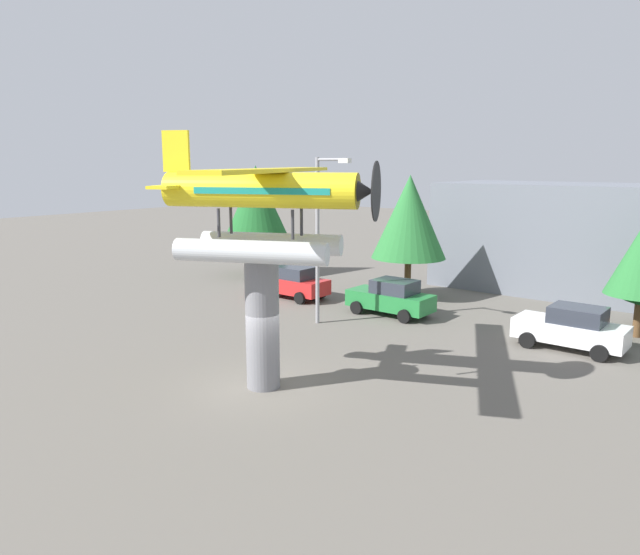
{
  "coord_description": "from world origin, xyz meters",
  "views": [
    {
      "loc": [
        13.13,
        -13.41,
        7.3
      ],
      "look_at": [
        0.0,
        3.0,
        3.24
      ],
      "focal_mm": 33.33,
      "sensor_mm": 36.0,
      "label": 1
    }
  ],
  "objects_px": {
    "car_mid_green": "(391,297)",
    "streetlight_primary": "(321,229)",
    "floatplane_monument": "(264,206)",
    "car_near_red": "(293,282)",
    "tree_west": "(256,204)",
    "car_far_white": "(572,328)",
    "display_pedestal": "(262,324)",
    "tree_east": "(409,217)",
    "storefront_building": "(551,236)"
  },
  "relations": [
    {
      "from": "car_near_red",
      "to": "storefront_building",
      "type": "height_order",
      "value": "storefront_building"
    },
    {
      "from": "floatplane_monument",
      "to": "car_mid_green",
      "type": "distance_m",
      "value": 11.98
    },
    {
      "from": "car_mid_green",
      "to": "tree_east",
      "type": "height_order",
      "value": "tree_east"
    },
    {
      "from": "display_pedestal",
      "to": "car_far_white",
      "type": "bearing_deg",
      "value": 57.4
    },
    {
      "from": "display_pedestal",
      "to": "tree_east",
      "type": "xyz_separation_m",
      "value": [
        -3.01,
        14.43,
        2.3
      ]
    },
    {
      "from": "tree_west",
      "to": "car_mid_green",
      "type": "bearing_deg",
      "value": -15.59
    },
    {
      "from": "storefront_building",
      "to": "tree_west",
      "type": "bearing_deg",
      "value": -154.69
    },
    {
      "from": "car_near_red",
      "to": "car_far_white",
      "type": "relative_size",
      "value": 1.0
    },
    {
      "from": "car_mid_green",
      "to": "tree_west",
      "type": "distance_m",
      "value": 13.57
    },
    {
      "from": "car_mid_green",
      "to": "storefront_building",
      "type": "bearing_deg",
      "value": -109.05
    },
    {
      "from": "display_pedestal",
      "to": "car_mid_green",
      "type": "bearing_deg",
      "value": 99.25
    },
    {
      "from": "streetlight_primary",
      "to": "storefront_building",
      "type": "distance_m",
      "value": 15.74
    },
    {
      "from": "floatplane_monument",
      "to": "tree_west",
      "type": "distance_m",
      "value": 20.25
    },
    {
      "from": "tree_west",
      "to": "streetlight_primary",
      "type": "bearing_deg",
      "value": -32.35
    },
    {
      "from": "car_far_white",
      "to": "tree_west",
      "type": "relative_size",
      "value": 0.59
    },
    {
      "from": "floatplane_monument",
      "to": "streetlight_primary",
      "type": "relative_size",
      "value": 1.31
    },
    {
      "from": "display_pedestal",
      "to": "floatplane_monument",
      "type": "distance_m",
      "value": 3.83
    },
    {
      "from": "floatplane_monument",
      "to": "storefront_building",
      "type": "distance_m",
      "value": 22.23
    },
    {
      "from": "car_far_white",
      "to": "tree_west",
      "type": "bearing_deg",
      "value": -9.92
    },
    {
      "from": "display_pedestal",
      "to": "car_near_red",
      "type": "bearing_deg",
      "value": 127.07
    },
    {
      "from": "car_mid_green",
      "to": "storefront_building",
      "type": "height_order",
      "value": "storefront_building"
    },
    {
      "from": "floatplane_monument",
      "to": "car_mid_green",
      "type": "xyz_separation_m",
      "value": [
        -1.86,
        10.67,
        -5.11
      ]
    },
    {
      "from": "display_pedestal",
      "to": "streetlight_primary",
      "type": "bearing_deg",
      "value": 114.94
    },
    {
      "from": "car_mid_green",
      "to": "car_far_white",
      "type": "distance_m",
      "value": 8.49
    },
    {
      "from": "car_near_red",
      "to": "tree_west",
      "type": "xyz_separation_m",
      "value": [
        -6.3,
        3.65,
        3.83
      ]
    },
    {
      "from": "car_far_white",
      "to": "storefront_building",
      "type": "height_order",
      "value": "storefront_building"
    },
    {
      "from": "car_far_white",
      "to": "storefront_building",
      "type": "xyz_separation_m",
      "value": [
        -4.6,
        11.45,
        2.2
      ]
    },
    {
      "from": "streetlight_primary",
      "to": "tree_east",
      "type": "xyz_separation_m",
      "value": [
        0.4,
        7.09,
        0.05
      ]
    },
    {
      "from": "car_mid_green",
      "to": "tree_east",
      "type": "distance_m",
      "value": 5.3
    },
    {
      "from": "display_pedestal",
      "to": "tree_west",
      "type": "relative_size",
      "value": 0.6
    },
    {
      "from": "tree_west",
      "to": "tree_east",
      "type": "xyz_separation_m",
      "value": [
        11.28,
        0.2,
        -0.26
      ]
    },
    {
      "from": "car_far_white",
      "to": "tree_east",
      "type": "relative_size",
      "value": 0.63
    },
    {
      "from": "car_mid_green",
      "to": "tree_west",
      "type": "bearing_deg",
      "value": -15.59
    },
    {
      "from": "display_pedestal",
      "to": "storefront_building",
      "type": "bearing_deg",
      "value": 84.42
    },
    {
      "from": "tree_west",
      "to": "car_far_white",
      "type": "bearing_deg",
      "value": -9.92
    },
    {
      "from": "car_mid_green",
      "to": "display_pedestal",
      "type": "bearing_deg",
      "value": 99.25
    },
    {
      "from": "car_mid_green",
      "to": "car_far_white",
      "type": "relative_size",
      "value": 1.0
    },
    {
      "from": "car_near_red",
      "to": "storefront_building",
      "type": "relative_size",
      "value": 0.34
    },
    {
      "from": "car_mid_green",
      "to": "tree_east",
      "type": "relative_size",
      "value": 0.63
    },
    {
      "from": "storefront_building",
      "to": "display_pedestal",
      "type": "bearing_deg",
      "value": -95.58
    },
    {
      "from": "tree_east",
      "to": "car_far_white",
      "type": "bearing_deg",
      "value": -21.69
    },
    {
      "from": "floatplane_monument",
      "to": "car_far_white",
      "type": "bearing_deg",
      "value": 32.84
    },
    {
      "from": "car_far_white",
      "to": "streetlight_primary",
      "type": "height_order",
      "value": "streetlight_primary"
    },
    {
      "from": "car_far_white",
      "to": "display_pedestal",
      "type": "bearing_deg",
      "value": 57.4
    },
    {
      "from": "car_near_red",
      "to": "car_mid_green",
      "type": "relative_size",
      "value": 1.0
    },
    {
      "from": "car_mid_green",
      "to": "streetlight_primary",
      "type": "relative_size",
      "value": 0.56
    },
    {
      "from": "car_mid_green",
      "to": "floatplane_monument",
      "type": "bearing_deg",
      "value": 99.91
    },
    {
      "from": "floatplane_monument",
      "to": "tree_east",
      "type": "distance_m",
      "value": 14.79
    },
    {
      "from": "display_pedestal",
      "to": "car_far_white",
      "type": "relative_size",
      "value": 1.03
    },
    {
      "from": "display_pedestal",
      "to": "tree_west",
      "type": "xyz_separation_m",
      "value": [
        -14.29,
        14.23,
        2.55
      ]
    }
  ]
}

